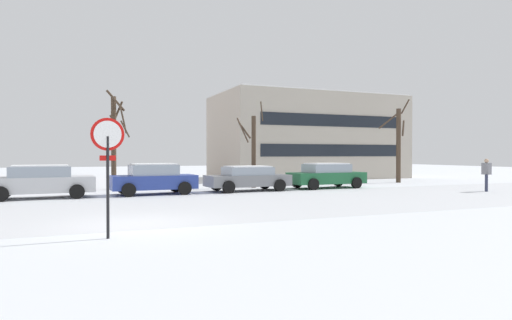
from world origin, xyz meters
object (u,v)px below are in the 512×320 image
object	(u,v)px
stop_sign	(108,154)
parked_car_green	(326,175)
parked_car_gray	(248,178)
parked_car_silver	(40,181)
parked_car_blue	(154,179)
pedestrian_crossing	(486,172)

from	to	relation	value
stop_sign	parked_car_green	xyz separation A→B (m)	(12.79, 11.17, -1.23)
stop_sign	parked_car_green	size ratio (longest dim) A/B	0.62
stop_sign	parked_car_gray	distance (m)	13.58
parked_car_silver	parked_car_gray	world-z (taller)	parked_car_silver
parked_car_blue	stop_sign	bearing A→B (deg)	-104.82
parked_car_gray	pedestrian_crossing	distance (m)	12.53
stop_sign	parked_car_silver	world-z (taller)	stop_sign
parked_car_blue	parked_car_gray	bearing A→B (deg)	0.65
parked_car_silver	parked_car_green	world-z (taller)	parked_car_silver
parked_car_gray	parked_car_green	xyz separation A→B (m)	(4.95, 0.15, 0.04)
parked_car_blue	pedestrian_crossing	size ratio (longest dim) A/B	2.36
parked_car_silver	parked_car_green	bearing A→B (deg)	0.85
parked_car_blue	parked_car_green	bearing A→B (deg)	1.20
parked_car_green	pedestrian_crossing	world-z (taller)	pedestrian_crossing
pedestrian_crossing	parked_car_green	bearing A→B (deg)	141.29
stop_sign	parked_car_gray	xyz separation A→B (m)	(7.85, 11.01, -1.27)
parked_car_blue	parked_car_green	xyz separation A→B (m)	(9.89, 0.21, -0.02)
parked_car_gray	stop_sign	bearing A→B (deg)	-125.46
parked_car_silver	parked_car_green	xyz separation A→B (m)	(14.84, 0.22, -0.02)
parked_car_gray	parked_car_blue	bearing A→B (deg)	-179.35
parked_car_gray	pedestrian_crossing	bearing A→B (deg)	-23.87
parked_car_gray	pedestrian_crossing	xyz separation A→B (m)	(11.46, -5.07, 0.31)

